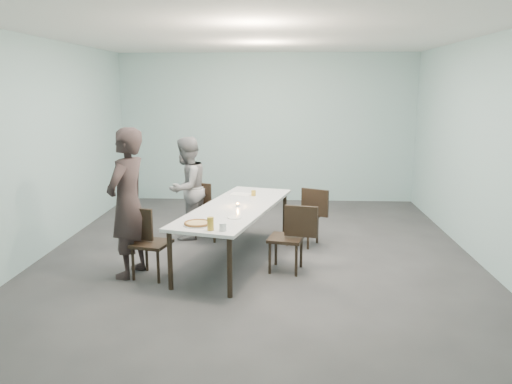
# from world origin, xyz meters

# --- Properties ---
(ground) EXTENTS (7.00, 7.00, 0.00)m
(ground) POSITION_xyz_m (0.00, 0.00, 0.00)
(ground) COLOR #333335
(ground) RESTS_ON ground
(room_shell) EXTENTS (6.02, 7.02, 3.01)m
(room_shell) POSITION_xyz_m (0.00, 0.00, 2.03)
(room_shell) COLOR #9AC0C2
(room_shell) RESTS_ON ground
(table) EXTENTS (1.53, 2.74, 0.75)m
(table) POSITION_xyz_m (-0.29, -0.21, 0.69)
(table) COLOR white
(table) RESTS_ON ground
(chair_near_left) EXTENTS (0.65, 0.51, 0.87)m
(chair_near_left) POSITION_xyz_m (-1.35, -0.90, 0.50)
(chair_near_left) COLOR black
(chair_near_left) RESTS_ON ground
(chair_far_left) EXTENTS (0.65, 0.55, 0.87)m
(chair_far_left) POSITION_xyz_m (-0.86, 0.77, 0.50)
(chair_far_left) COLOR black
(chair_far_left) RESTS_ON ground
(chair_near_right) EXTENTS (0.64, 0.50, 0.87)m
(chair_near_right) POSITION_xyz_m (0.47, -0.62, 0.50)
(chair_near_right) COLOR black
(chair_near_right) RESTS_ON ground
(chair_far_right) EXTENTS (0.65, 0.56, 0.87)m
(chair_far_right) POSITION_xyz_m (0.72, 0.47, 0.50)
(chair_far_right) COLOR black
(chair_far_right) RESTS_ON ground
(diner_near) EXTENTS (0.60, 0.77, 1.86)m
(diner_near) POSITION_xyz_m (-1.56, -0.86, 0.93)
(diner_near) COLOR black
(diner_near) RESTS_ON ground
(diner_far) EXTENTS (0.87, 0.95, 1.59)m
(diner_far) POSITION_xyz_m (-1.14, 0.76, 0.79)
(diner_far) COLOR gray
(diner_far) RESTS_ON ground
(pizza) EXTENTS (0.34, 0.34, 0.04)m
(pizza) POSITION_xyz_m (-0.64, -1.16, 0.77)
(pizza) COLOR white
(pizza) RESTS_ON table
(side_plate) EXTENTS (0.18, 0.18, 0.01)m
(side_plate) POSITION_xyz_m (-0.24, -0.81, 0.76)
(side_plate) COLOR white
(side_plate) RESTS_ON table
(beer_glass) EXTENTS (0.08, 0.08, 0.15)m
(beer_glass) POSITION_xyz_m (-0.46, -1.37, 0.82)
(beer_glass) COLOR #BA9128
(beer_glass) RESTS_ON table
(water_tumbler) EXTENTS (0.08, 0.08, 0.09)m
(water_tumbler) POSITION_xyz_m (-0.32, -1.39, 0.80)
(water_tumbler) COLOR silver
(water_tumbler) RESTS_ON table
(tealight) EXTENTS (0.06, 0.06, 0.05)m
(tealight) POSITION_xyz_m (-0.26, -0.23, 0.77)
(tealight) COLOR silver
(tealight) RESTS_ON table
(amber_tumbler) EXTENTS (0.07, 0.07, 0.08)m
(amber_tumbler) POSITION_xyz_m (-0.09, 0.47, 0.79)
(amber_tumbler) COLOR #BA9128
(amber_tumbler) RESTS_ON table
(menu) EXTENTS (0.35, 0.29, 0.01)m
(menu) POSITION_xyz_m (-0.28, 0.56, 0.75)
(menu) COLOR silver
(menu) RESTS_ON table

